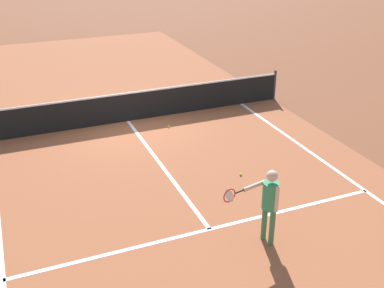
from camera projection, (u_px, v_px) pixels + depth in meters
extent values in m
plane|color=brown|center=(128.00, 121.00, 15.43)|extent=(60.00, 60.00, 0.00)
cube|color=#9E5433|center=(128.00, 121.00, 15.43)|extent=(10.62, 24.40, 0.00)
cube|color=white|center=(2.00, 265.00, 9.05)|extent=(0.10, 11.89, 0.01)
cube|color=white|center=(353.00, 182.00, 11.88)|extent=(0.10, 11.89, 0.01)
cube|color=white|center=(210.00, 229.00, 10.08)|extent=(8.22, 0.10, 0.01)
cube|color=white|center=(160.00, 164.00, 12.75)|extent=(0.10, 6.40, 0.01)
cylinder|color=#33383D|center=(275.00, 85.00, 17.06)|extent=(0.09, 0.09, 1.07)
cube|color=black|center=(127.00, 108.00, 15.23)|extent=(10.84, 0.02, 0.91)
cube|color=white|center=(126.00, 94.00, 15.03)|extent=(10.84, 0.03, 0.05)
cylinder|color=#3F7247|center=(272.00, 227.00, 9.46)|extent=(0.11, 0.11, 0.80)
cylinder|color=#3F7247|center=(264.00, 222.00, 9.62)|extent=(0.11, 0.11, 0.80)
cylinder|color=#338C59|center=(270.00, 195.00, 9.25)|extent=(0.32, 0.32, 0.56)
sphere|color=beige|center=(272.00, 176.00, 9.06)|extent=(0.22, 0.22, 0.22)
cylinder|color=beige|center=(277.00, 199.00, 9.12)|extent=(0.08, 0.08, 0.55)
cylinder|color=beige|center=(255.00, 186.00, 9.13)|extent=(0.55, 0.20, 0.08)
cylinder|color=black|center=(239.00, 192.00, 8.93)|extent=(0.22, 0.08, 0.03)
torus|color=red|center=(229.00, 196.00, 8.80)|extent=(0.28, 0.08, 0.28)
cylinder|color=silver|center=(229.00, 196.00, 8.80)|extent=(0.06, 0.24, 0.25)
sphere|color=#CCE033|center=(241.00, 174.00, 12.16)|extent=(0.07, 0.07, 0.07)
sphere|color=#CCE033|center=(169.00, 127.00, 14.93)|extent=(0.07, 0.07, 0.07)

